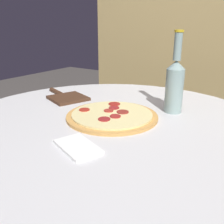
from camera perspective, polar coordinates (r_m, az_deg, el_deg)
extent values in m
cylinder|color=silver|center=(1.01, -0.21, -21.65)|extent=(0.08, 0.08, 0.67)
cylinder|color=silver|center=(0.82, -0.24, -3.04)|extent=(1.10, 1.10, 0.02)
cube|color=tan|center=(1.76, 20.33, 12.23)|extent=(1.69, 0.04, 1.67)
cylinder|color=#C68E47|center=(0.85, 0.00, -0.95)|extent=(0.31, 0.31, 0.01)
cylinder|color=beige|center=(0.85, 0.00, -0.44)|extent=(0.27, 0.27, 0.01)
cylinder|color=maroon|center=(0.88, -6.33, 0.54)|extent=(0.04, 0.04, 0.00)
cylinder|color=maroon|center=(0.82, 0.76, -0.96)|extent=(0.04, 0.04, 0.00)
cylinder|color=maroon|center=(0.86, 2.45, 0.03)|extent=(0.04, 0.04, 0.00)
cylinder|color=maroon|center=(0.94, 0.53, 1.86)|extent=(0.04, 0.04, 0.00)
cylinder|color=maroon|center=(0.79, -1.79, -1.63)|extent=(0.04, 0.04, 0.00)
cylinder|color=maroon|center=(0.90, 0.47, 0.98)|extent=(0.04, 0.04, 0.00)
cylinder|color=maroon|center=(0.87, -0.79, 0.33)|extent=(0.03, 0.03, 0.00)
cylinder|color=gray|center=(0.92, 14.01, 4.71)|extent=(0.06, 0.06, 0.16)
cone|color=gray|center=(0.90, 14.49, 10.42)|extent=(0.06, 0.06, 0.03)
cylinder|color=gray|center=(0.89, 14.82, 14.26)|extent=(0.03, 0.03, 0.09)
cylinder|color=gold|center=(0.89, 15.11, 17.48)|extent=(0.03, 0.03, 0.01)
cube|color=#422819|center=(1.07, -10.00, 3.15)|extent=(0.18, 0.18, 0.01)
cylinder|color=#422819|center=(1.18, -12.66, 4.49)|extent=(0.11, 0.06, 0.02)
cube|color=white|center=(0.66, -7.86, -7.83)|extent=(0.15, 0.12, 0.01)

